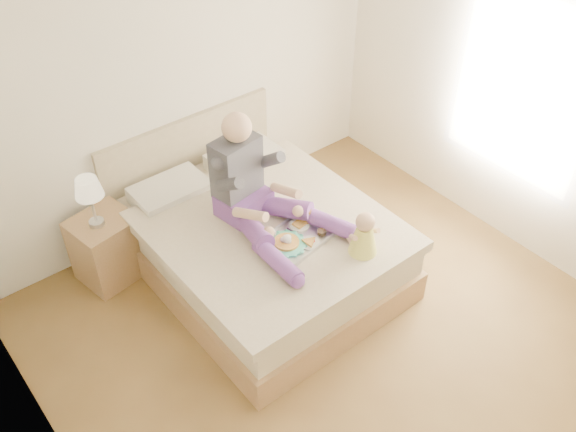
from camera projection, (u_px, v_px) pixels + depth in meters
room at (366, 183)px, 3.92m from camera, size 4.02×4.22×2.71m
bed at (257, 240)px, 5.29m from camera, size 1.70×2.18×1.00m
nightstand at (107, 248)px, 5.24m from camera, size 0.55×0.51×0.59m
lamp at (88, 190)px, 4.80m from camera, size 0.22×0.22×0.44m
adult at (255, 192)px, 4.87m from camera, size 0.77×1.15×0.92m
tray at (295, 236)px, 4.84m from camera, size 0.54×0.46×0.14m
baby at (363, 236)px, 4.67m from camera, size 0.23×0.32×0.36m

